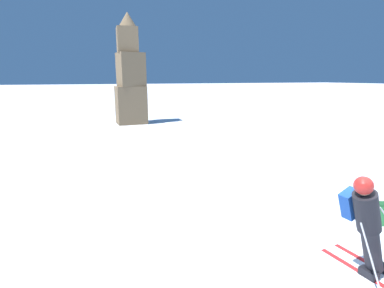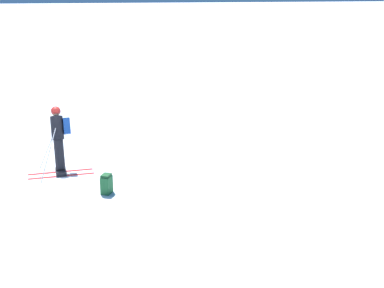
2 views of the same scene
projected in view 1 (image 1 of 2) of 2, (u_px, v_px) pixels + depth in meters
The scene contains 3 objects.
skier at pixel (367, 222), 4.54m from camera, with size 1.48×1.78×1.81m.
rock_pillar at pixel (130, 79), 20.26m from camera, with size 1.97×1.73×7.31m.
spare_backpack at pixel (381, 214), 6.50m from camera, with size 0.37×0.33×0.50m.
Camera 1 is at (-4.72, -2.89, 3.14)m, focal length 28.00 mm.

